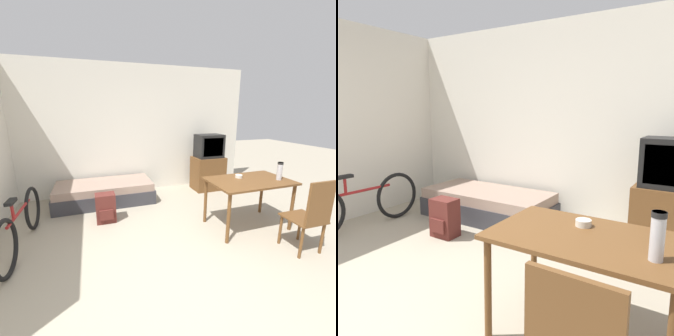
{
  "view_description": "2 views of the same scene",
  "coord_description": "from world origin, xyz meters",
  "views": [
    {
      "loc": [
        -0.78,
        -1.59,
        1.76
      ],
      "look_at": [
        0.32,
        1.63,
        0.89
      ],
      "focal_mm": 24.0,
      "sensor_mm": 36.0,
      "label": 1
    },
    {
      "loc": [
        2.07,
        -0.87,
        1.55
      ],
      "look_at": [
        0.34,
        1.77,
        0.97
      ],
      "focal_mm": 35.0,
      "sensor_mm": 36.0,
      "label": 2
    }
  ],
  "objects": [
    {
      "name": "wall_back",
      "position": [
        0.0,
        3.3,
        1.35
      ],
      "size": [
        5.43,
        0.06,
        2.7
      ],
      "color": "silver",
      "rests_on": "ground_plane"
    },
    {
      "name": "daybed",
      "position": [
        -0.61,
        2.76,
        0.2
      ],
      "size": [
        1.86,
        0.86,
        0.4
      ],
      "color": "#333338",
      "rests_on": "ground_plane"
    },
    {
      "name": "bicycle",
      "position": [
        -1.73,
        1.52,
        0.34
      ],
      "size": [
        0.11,
        1.74,
        0.74
      ],
      "color": "black",
      "rests_on": "ground_plane"
    },
    {
      "name": "tv",
      "position": [
        1.69,
        2.81,
        0.58
      ],
      "size": [
        0.68,
        0.49,
        1.26
      ],
      "color": "brown",
      "rests_on": "ground_plane"
    },
    {
      "name": "wooden_chair",
      "position": [
        1.69,
        0.23,
        0.54
      ],
      "size": [
        0.42,
        0.42,
        0.98
      ],
      "color": "brown",
      "rests_on": "ground_plane"
    },
    {
      "name": "ground_plane",
      "position": [
        0.0,
        0.0,
        0.0
      ],
      "size": [
        20.0,
        20.0,
        0.0
      ],
      "primitive_type": "plane",
      "color": "#9E937F"
    },
    {
      "name": "thermos_flask",
      "position": [
        1.85,
        0.93,
        0.9
      ],
      "size": [
        0.08,
        0.08,
        0.27
      ],
      "color": "#B7B7BC",
      "rests_on": "dining_table"
    },
    {
      "name": "mate_bowl",
      "position": [
        1.34,
        1.22,
        0.78
      ],
      "size": [
        0.11,
        0.11,
        0.05
      ],
      "color": "beige",
      "rests_on": "dining_table"
    },
    {
      "name": "dining_table",
      "position": [
        1.42,
        1.06,
        0.66
      ],
      "size": [
        1.22,
        0.76,
        0.75
      ],
      "color": "brown",
      "rests_on": "ground_plane"
    },
    {
      "name": "backpack",
      "position": [
        -0.65,
        1.92,
        0.23
      ],
      "size": [
        0.31,
        0.26,
        0.47
      ],
      "color": "#56231E",
      "rests_on": "ground_plane"
    }
  ]
}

